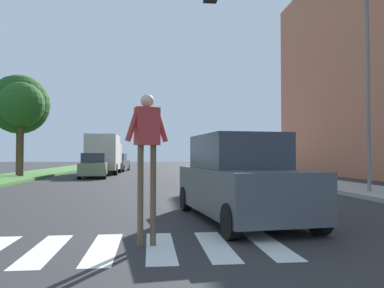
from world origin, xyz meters
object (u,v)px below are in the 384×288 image
(street_lamp_right, at_px, (365,73))
(sedan_distant, at_px, (118,163))
(suv_crossing, at_px, (240,179))
(truck_box_delivery, at_px, (104,154))
(sedan_midblock, at_px, (94,166))
(pedestrian_performer, at_px, (147,144))
(tree_far, at_px, (22,105))
(tree_distant, at_px, (19,105))

(street_lamp_right, relative_size, sedan_distant, 1.62)
(suv_crossing, bearing_deg, sedan_distant, 100.05)
(truck_box_delivery, bearing_deg, sedan_distant, 84.30)
(suv_crossing, relative_size, truck_box_delivery, 0.77)
(sedan_distant, bearing_deg, sedan_midblock, -93.48)
(pedestrian_performer, bearing_deg, sedan_midblock, 100.38)
(sedan_midblock, relative_size, truck_box_delivery, 0.74)
(suv_crossing, xyz_separation_m, sedan_midblock, (-5.79, 17.76, -0.16))
(sedan_midblock, bearing_deg, sedan_distant, 86.52)
(street_lamp_right, distance_m, sedan_distant, 26.61)
(tree_far, xyz_separation_m, sedan_distant, (5.36, 11.16, -4.03))
(suv_crossing, bearing_deg, tree_distant, 120.08)
(tree_distant, bearing_deg, street_lamp_right, -39.50)
(tree_far, bearing_deg, sedan_distant, 64.33)
(tree_distant, xyz_separation_m, street_lamp_right, (17.12, -14.11, -0.42))
(suv_crossing, relative_size, sedan_distant, 1.03)
(sedan_distant, height_order, truck_box_delivery, truck_box_delivery)
(pedestrian_performer, height_order, sedan_midblock, pedestrian_performer)
(tree_far, height_order, sedan_midblock, tree_far)
(street_lamp_right, bearing_deg, tree_distant, 140.50)
(tree_distant, xyz_separation_m, sedan_midblock, (5.28, -1.35, -4.25))
(suv_crossing, bearing_deg, pedestrian_performer, -131.81)
(pedestrian_performer, xyz_separation_m, truck_box_delivery, (-3.60, 25.32, -0.03))
(street_lamp_right, xyz_separation_m, suv_crossing, (-6.05, -5.00, -3.66))
(tree_distant, xyz_separation_m, suv_crossing, (11.07, -19.11, -4.09))
(tree_distant, relative_size, sedan_distant, 1.49)
(tree_far, relative_size, sedan_distant, 1.33)
(street_lamp_right, bearing_deg, truck_box_delivery, 123.18)
(pedestrian_performer, height_order, truck_box_delivery, truck_box_delivery)
(suv_crossing, bearing_deg, sedan_midblock, 108.05)
(tree_distant, height_order, suv_crossing, tree_distant)
(sedan_midblock, bearing_deg, pedestrian_performer, -79.62)
(sedan_midblock, distance_m, sedan_distant, 11.11)
(tree_distant, bearing_deg, tree_far, -67.07)
(sedan_distant, bearing_deg, suv_crossing, -79.95)
(tree_distant, relative_size, suv_crossing, 1.44)
(tree_distant, height_order, pedestrian_performer, tree_distant)
(tree_distant, distance_m, sedan_distant, 12.18)
(sedan_distant, xyz_separation_m, truck_box_delivery, (-0.59, -5.88, 0.85))
(tree_far, height_order, suv_crossing, tree_far)
(tree_far, relative_size, sedan_midblock, 1.35)
(street_lamp_right, distance_m, suv_crossing, 8.66)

